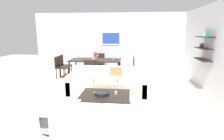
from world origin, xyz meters
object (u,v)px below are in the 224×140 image
Objects in this scene: dining_chair_left_near at (60,66)px; wine_glass_left_near at (77,57)px; dining_chair_right_near at (131,67)px; wine_glass_right_far at (114,57)px; centerpiece_vase at (95,55)px; dining_chair_foot at (91,70)px; dining_chair_right_far at (131,65)px; dining_chair_left_far at (64,64)px; wine_glass_right_near at (113,58)px; candle_jar at (116,93)px; wine_glass_left_far at (79,56)px; decorative_bowl at (102,93)px; loveseat_white at (98,125)px; apple_on_coffee_table at (95,93)px; dining_chair_head at (99,62)px; coffee_table at (105,102)px; wine_glass_foot at (93,58)px; wine_glass_head at (97,56)px; sofa_beige at (108,84)px; dining_table at (96,61)px.

wine_glass_left_near is (0.69, 0.10, 0.36)m from dining_chair_left_near.
dining_chair_left_near is 2.85m from dining_chair_right_near.
wine_glass_right_far is 0.76m from centerpiece_vase.
dining_chair_foot is 1.00× the size of dining_chair_right_far.
wine_glass_right_near is at bearing -9.09° from dining_chair_left_far.
candle_jar is at bearing -83.85° from wine_glass_right_far.
wine_glass_left_far is at bearing -177.34° from dining_chair_right_far.
loveseat_white is at bearing -84.06° from decorative_bowl.
apple_on_coffee_table is 0.08× the size of dining_chair_head.
apple_on_coffee_table is 0.46× the size of wine_glass_right_far.
dining_chair_right_near reaches higher than coffee_table.
wine_glass_foot is (0.74, -0.31, -0.01)m from wine_glass_left_near.
wine_glass_head is (1.42, 0.21, 0.35)m from dining_chair_left_far.
dining_chair_left_far is 1.00× the size of dining_chair_right_near.
centerpiece_vase is (-0.83, 3.13, 0.72)m from coffee_table.
wine_glass_left_far is at bearing -8.29° from dining_chair_left_far.
sofa_beige is 14.42× the size of wine_glass_right_far.
wine_glass_left_far is at bearing 114.44° from decorative_bowl.
candle_jar is 2.40m from dining_chair_foot.
loveseat_white is 1.30m from coffee_table.
wine_glass_head reaches higher than dining_table.
dining_chair_right_near is at bearing 25.50° from dining_chair_foot.
dining_table is (-1.08, 3.04, 0.27)m from candle_jar.
decorative_bowl is 0.39× the size of dining_chair_left_far.
loveseat_white is at bearing -69.33° from wine_glass_left_near.
wine_glass_right_far reaches higher than wine_glass_right_near.
wine_glass_left_far is at bearing 115.59° from coffee_table.
dining_chair_right_far is at bearing 8.90° from dining_chair_left_near.
dining_chair_left_near is at bearing -177.34° from wine_glass_right_near.
wine_glass_foot is at bearing -37.20° from wine_glass_left_far.
wine_glass_right_near reaches higher than dining_chair_left_near.
coffee_table is 1.34× the size of dining_chair_left_near.
sofa_beige is at bearing -90.48° from wine_glass_right_near.
dining_chair_left_near is at bearing 142.77° from sofa_beige.
loveseat_white is 5.40m from dining_chair_head.
dining_chair_left_far is (-2.24, 3.35, 0.31)m from coffee_table.
dining_chair_left_near is at bearing 127.72° from coffee_table.
wine_glass_left_near is at bearing -169.89° from centerpiece_vase.
dining_chair_foot is 4.94× the size of wine_glass_left_far.
wine_glass_right_far reaches higher than wine_glass_head.
wine_glass_right_near is at bearing 0.00° from wine_glass_left_near.
dining_chair_head and dining_chair_right_far have the same top height.
dining_chair_right_near is at bearing -8.90° from dining_chair_left_far.
dining_chair_foot is 5.29× the size of wine_glass_left_near.
dining_table is 0.22m from centerpiece_vase.
wine_glass_head is at bearing 90.00° from dining_table.
dining_chair_left_far is 2.19m from wine_glass_right_far.
dining_table is 13.26× the size of wine_glass_foot.
wine_glass_head is at bearing -90.00° from dining_chair_head.
dining_chair_foot is at bearing -89.42° from centerpiece_vase.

